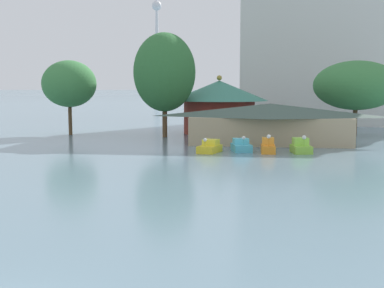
% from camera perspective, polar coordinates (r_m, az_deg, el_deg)
% --- Properties ---
extents(pedal_boat_yellow, '(2.36, 3.14, 1.50)m').
position_cam_1_polar(pedal_boat_yellow, '(47.23, 2.07, -0.38)').
color(pedal_boat_yellow, yellow).
rests_on(pedal_boat_yellow, ground).
extents(pedal_boat_cyan, '(2.25, 3.01, 1.61)m').
position_cam_1_polar(pedal_boat_cyan, '(48.24, 5.73, -0.25)').
color(pedal_boat_cyan, '#4CB7CC').
rests_on(pedal_boat_cyan, ground).
extents(pedal_boat_orange, '(1.36, 2.63, 1.85)m').
position_cam_1_polar(pedal_boat_orange, '(47.51, 8.79, -0.32)').
color(pedal_boat_orange, orange).
rests_on(pedal_boat_orange, ground).
extents(pedal_boat_lime, '(2.04, 2.71, 1.79)m').
position_cam_1_polar(pedal_boat_lime, '(48.02, 12.51, -0.33)').
color(pedal_boat_lime, '#8CCC3F').
rests_on(pedal_boat_lime, ground).
extents(boathouse, '(18.63, 5.99, 4.46)m').
position_cam_1_polar(boathouse, '(54.26, 9.00, 2.41)').
color(boathouse, tan).
rests_on(boathouse, ground).
extents(green_roof_pavilion, '(13.07, 13.07, 7.81)m').
position_cam_1_polar(green_roof_pavilion, '(66.54, 3.17, 4.77)').
color(green_roof_pavilion, '#993328').
rests_on(green_roof_pavilion, ground).
extents(shoreline_tree_tall_left, '(7.00, 7.00, 9.68)m').
position_cam_1_polar(shoreline_tree_tall_left, '(66.16, -14.04, 6.77)').
color(shoreline_tree_tall_left, brown).
rests_on(shoreline_tree_tall_left, ground).
extents(shoreline_tree_mid, '(7.68, 7.68, 12.91)m').
position_cam_1_polar(shoreline_tree_mid, '(61.48, -3.21, 8.29)').
color(shoreline_tree_mid, brown).
rests_on(shoreline_tree_mid, ground).
extents(shoreline_tree_right, '(10.68, 10.68, 9.56)m').
position_cam_1_polar(shoreline_tree_right, '(65.85, 18.49, 6.45)').
color(shoreline_tree_right, brown).
rests_on(shoreline_tree_right, ground).
extents(background_building_block, '(30.90, 16.48, 28.16)m').
position_cam_1_polar(background_building_block, '(88.91, 15.77, 11.46)').
color(background_building_block, silver).
rests_on(background_building_block, ground).
extents(distant_broadcast_tower, '(6.69, 6.69, 124.57)m').
position_cam_1_polar(distant_broadcast_tower, '(359.43, -4.10, 13.88)').
color(distant_broadcast_tower, silver).
rests_on(distant_broadcast_tower, ground).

